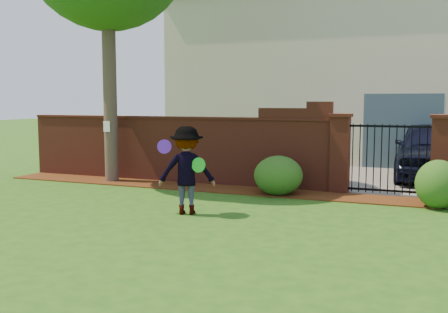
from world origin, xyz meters
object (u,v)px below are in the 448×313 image
at_px(man, 186,171).
at_px(frisbee_purple, 164,147).
at_px(frisbee_green, 199,165).
at_px(car, 431,151).

bearing_deg(man, frisbee_purple, 16.37).
height_order(frisbee_purple, frisbee_green, frisbee_purple).
bearing_deg(frisbee_purple, man, 37.06).
bearing_deg(car, man, -125.72).
distance_m(car, frisbee_purple, 8.19).
relative_size(car, frisbee_green, 16.59).
distance_m(car, frisbee_green, 7.69).
distance_m(man, frisbee_green, 0.34).
xyz_separation_m(car, frisbee_purple, (-4.67, -6.71, 0.52)).
relative_size(man, frisbee_green, 5.97).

